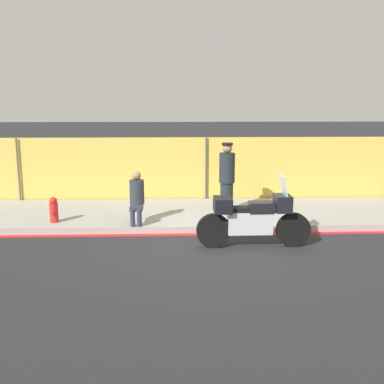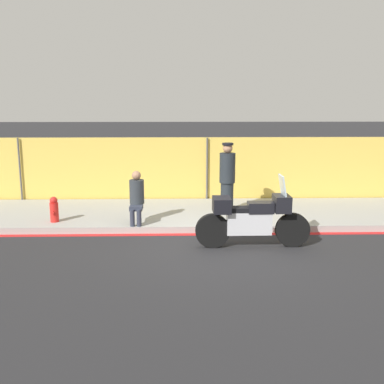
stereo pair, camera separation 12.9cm
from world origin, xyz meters
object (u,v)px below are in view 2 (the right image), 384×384
(motorcycle, at_px, (252,218))
(person_seated_on_curb, at_px, (137,195))
(fire_hydrant, at_px, (54,210))
(officer_standing, at_px, (227,177))

(motorcycle, xyz_separation_m, person_seated_on_curb, (-2.50, 1.42, 0.22))
(person_seated_on_curb, relative_size, fire_hydrant, 2.02)
(motorcycle, relative_size, officer_standing, 1.33)
(motorcycle, height_order, person_seated_on_curb, motorcycle)
(motorcycle, distance_m, person_seated_on_curb, 2.89)
(motorcycle, height_order, fire_hydrant, motorcycle)
(person_seated_on_curb, xyz_separation_m, fire_hydrant, (-1.98, 0.12, -0.38))
(officer_standing, distance_m, person_seated_on_curb, 2.49)
(motorcycle, xyz_separation_m, officer_standing, (-0.26, 2.48, 0.46))
(motorcycle, relative_size, fire_hydrant, 3.90)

